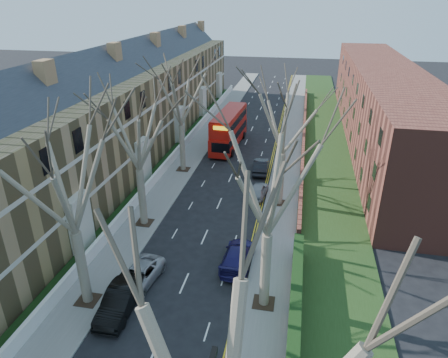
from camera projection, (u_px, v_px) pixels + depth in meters
The scene contains 17 objects.
pavement_left at pixel (204, 139), 55.72m from camera, with size 3.00×102.00×0.12m, color slate.
pavement_right at pixel (290, 144), 53.60m from camera, with size 3.00×102.00×0.12m, color slate.
terrace_left at pixel (125, 113), 47.65m from camera, with size 9.70×78.00×13.60m.
flats_right at pixel (381, 105), 53.06m from camera, with size 13.97×54.00×10.00m.
front_wall_left at pixel (175, 155), 48.67m from camera, with size 0.30×78.00×1.00m.
grass_verge_right at pixel (325, 146), 52.77m from camera, with size 6.00×102.00×0.06m.
tree_left_mid at pixel (64, 169), 22.32m from camera, with size 10.50×10.50×14.71m.
tree_left_far at pixel (135, 123), 31.35m from camera, with size 10.15×10.15×14.22m.
tree_left_dist at pixel (179, 87), 41.88m from camera, with size 10.50×10.50×14.71m.
tree_right_mid at pixel (271, 171), 22.09m from camera, with size 10.50×10.50×14.71m.
tree_right_far at pixel (285, 111), 34.67m from camera, with size 10.15×10.15×14.22m.
double_decker_bus at pixel (229, 130), 52.19m from camera, with size 3.25×11.16×4.62m.
car_left_mid at pixel (120, 300), 25.30m from camera, with size 1.69×4.86×1.60m, color black.
car_left_far at pixel (139, 276), 27.75m from camera, with size 2.16×4.68×1.30m, color #9F9FA4.
car_right_near at pixel (238, 256), 29.69m from camera, with size 2.07×5.10×1.48m, color #1C1751.
car_right_mid at pixel (258, 190), 39.73m from camera, with size 1.59×3.94×1.34m, color gray.
car_right_far at pixel (261, 166), 45.10m from camera, with size 1.59×4.56×1.50m, color black.
Camera 1 is at (7.10, -12.33, 18.48)m, focal length 32.00 mm.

